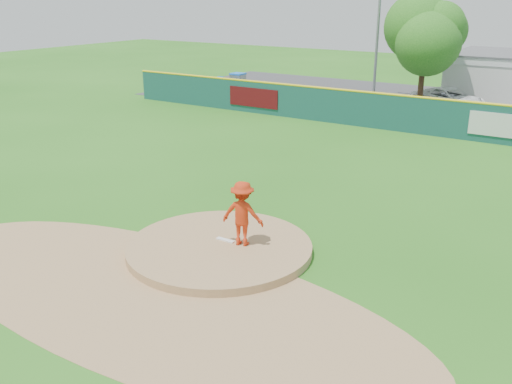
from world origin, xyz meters
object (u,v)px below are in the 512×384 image
Objects in this scene: deciduous_tree at (425,38)px; van at (449,99)px; playground_slide at (237,83)px; light_pole_left at (379,12)px; pitcher at (242,213)px.

van is at bearing 22.04° from deciduous_tree.
light_pole_left reaches higher than playground_slide.
van is 7.92m from light_pole_left.
playground_slide is at bearing -174.69° from deciduous_tree.
playground_slide is at bearing 121.99° from van.
light_pole_left is at bearing -89.79° from pitcher.
light_pole_left is at bearing 153.43° from deciduous_tree.
pitcher reaches higher than van.
playground_slide is (-15.47, -1.97, 0.04)m from van.
pitcher is at bearing -76.13° from light_pole_left.
deciduous_tree is (13.75, 1.28, 3.79)m from playground_slide.
playground_slide is at bearing -161.42° from light_pole_left.
light_pole_left is (-4.00, 2.00, 1.50)m from deciduous_tree.
van is 0.69× the size of deciduous_tree.
playground_slide is at bearing -68.68° from pitcher.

